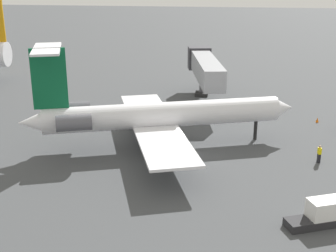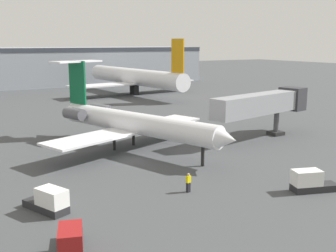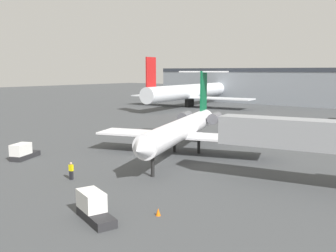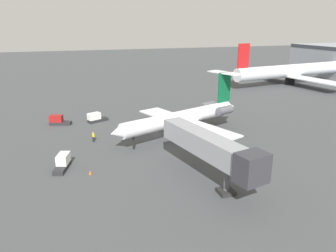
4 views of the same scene
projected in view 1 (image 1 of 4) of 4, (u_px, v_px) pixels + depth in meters
ground_plane at (188, 157)px, 43.22m from camera, size 400.00×400.00×0.10m
regional_jet at (154, 114)px, 44.65m from camera, size 22.35×26.64×10.21m
jet_bridge at (205, 67)px, 60.73m from camera, size 17.33×6.30×6.33m
ground_crew_marshaller at (319, 154)px, 41.62m from camera, size 0.45×0.34×1.69m
baggage_tug_trailing at (320, 214)px, 31.25m from camera, size 2.88×4.23×1.90m
traffic_cone_near at (317, 120)px, 53.08m from camera, size 0.36×0.36×0.55m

